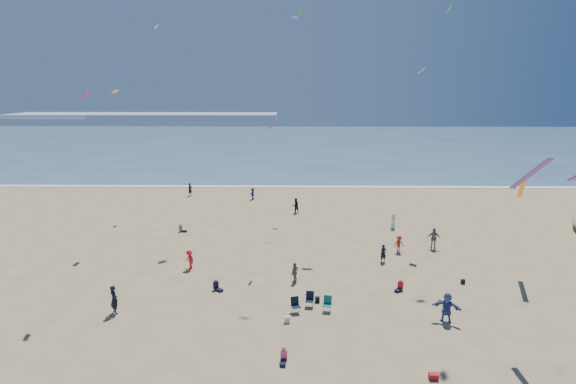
{
  "coord_description": "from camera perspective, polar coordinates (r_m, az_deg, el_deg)",
  "views": [
    {
      "loc": [
        2.36,
        -17.94,
        14.04
      ],
      "look_at": [
        2.0,
        8.0,
        7.95
      ],
      "focal_mm": 28.0,
      "sensor_mm": 36.0,
      "label": 1
    }
  ],
  "objects": [
    {
      "name": "chair_cluster",
      "position": [
        29.7,
        2.92,
        -13.92
      ],
      "size": [
        2.74,
        1.51,
        1.0
      ],
      "color": "black",
      "rests_on": "ground"
    },
    {
      "name": "seated_group",
      "position": [
        31.11,
        -1.81,
        -12.76
      ],
      "size": [
        19.75,
        25.64,
        0.84
      ],
      "color": "silver",
      "rests_on": "ground"
    },
    {
      "name": "navy_bag",
      "position": [
        35.79,
        21.32,
        -10.54
      ],
      "size": [
        0.28,
        0.18,
        0.34
      ],
      "primitive_type": "cube",
      "color": "black",
      "rests_on": "ground"
    },
    {
      "name": "black_backpack",
      "position": [
        30.88,
        3.75,
        -13.47
      ],
      "size": [
        0.3,
        0.22,
        0.38
      ],
      "primitive_type": "cube",
      "color": "black",
      "rests_on": "ground"
    },
    {
      "name": "cooler",
      "position": [
        24.93,
        17.99,
        -21.38
      ],
      "size": [
        0.45,
        0.3,
        0.3
      ],
      "primitive_type": "cube",
      "color": "red",
      "rests_on": "ground"
    },
    {
      "name": "ocean",
      "position": [
        113.83,
        -0.4,
        6.15
      ],
      "size": [
        220.0,
        100.0,
        0.06
      ],
      "primitive_type": "cube",
      "color": "#476B84",
      "rests_on": "ground"
    },
    {
      "name": "kites_aloft",
      "position": [
        31.45,
        13.53,
        16.08
      ],
      "size": [
        38.24,
        41.89,
        29.2
      ],
      "color": "#E55778",
      "rests_on": "ground"
    },
    {
      "name": "headland_far",
      "position": [
        198.41,
        -17.75,
        9.01
      ],
      "size": [
        110.0,
        20.0,
        3.2
      ],
      "primitive_type": "cube",
      "color": "#7A8EA8",
      "rests_on": "ground"
    },
    {
      "name": "headland_near",
      "position": [
        210.04,
        -28.68,
        8.06
      ],
      "size": [
        40.0,
        14.0,
        2.0
      ],
      "primitive_type": "cube",
      "color": "#7A8EA8",
      "rests_on": "ground"
    },
    {
      "name": "surf_line",
      "position": [
        64.52,
        -1.32,
        0.68
      ],
      "size": [
        220.0,
        1.2,
        0.08
      ],
      "primitive_type": "cube",
      "color": "white",
      "rests_on": "ground"
    },
    {
      "name": "standing_flyers",
      "position": [
        36.01,
        2.2,
        -8.3
      ],
      "size": [
        28.23,
        43.37,
        1.91
      ],
      "color": "black",
      "rests_on": "ground"
    },
    {
      "name": "white_tote",
      "position": [
        28.46,
        -0.1,
        -15.89
      ],
      "size": [
        0.35,
        0.2,
        0.4
      ],
      "primitive_type": "cube",
      "color": "white",
      "rests_on": "ground"
    }
  ]
}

